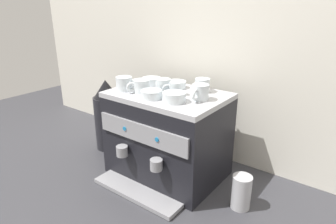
{
  "coord_description": "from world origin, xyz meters",
  "views": [
    {
      "loc": [
        0.83,
        -1.1,
        0.86
      ],
      "look_at": [
        0.0,
        0.0,
        0.34
      ],
      "focal_mm": 31.48,
      "sensor_mm": 36.0,
      "label": 1
    }
  ],
  "objects_px": {
    "ceramic_cup_1": "(175,89)",
    "milk_pitcher": "(241,192)",
    "ceramic_bowl_3": "(151,94)",
    "ceramic_cup_0": "(125,84)",
    "ceramic_cup_2": "(140,86)",
    "ceramic_cup_3": "(203,85)",
    "ceramic_bowl_2": "(176,85)",
    "ceramic_cup_5": "(200,92)",
    "ceramic_cup_4": "(164,86)",
    "coffee_grinder": "(108,116)",
    "ceramic_bowl_0": "(174,97)",
    "ceramic_bowl_1": "(152,82)",
    "espresso_machine": "(167,135)"
  },
  "relations": [
    {
      "from": "ceramic_cup_1",
      "to": "milk_pitcher",
      "type": "distance_m",
      "value": 0.55
    },
    {
      "from": "ceramic_cup_0",
      "to": "milk_pitcher",
      "type": "relative_size",
      "value": 0.73
    },
    {
      "from": "ceramic_cup_4",
      "to": "ceramic_bowl_1",
      "type": "relative_size",
      "value": 0.94
    },
    {
      "from": "ceramic_cup_0",
      "to": "ceramic_cup_3",
      "type": "bearing_deg",
      "value": 33.11
    },
    {
      "from": "ceramic_cup_2",
      "to": "ceramic_bowl_0",
      "type": "relative_size",
      "value": 1.05
    },
    {
      "from": "ceramic_bowl_2",
      "to": "milk_pitcher",
      "type": "bearing_deg",
      "value": -16.63
    },
    {
      "from": "ceramic_cup_4",
      "to": "ceramic_cup_5",
      "type": "height_order",
      "value": "ceramic_cup_5"
    },
    {
      "from": "ceramic_cup_3",
      "to": "ceramic_bowl_1",
      "type": "bearing_deg",
      "value": -169.22
    },
    {
      "from": "ceramic_cup_3",
      "to": "ceramic_bowl_0",
      "type": "bearing_deg",
      "value": -96.01
    },
    {
      "from": "ceramic_cup_1",
      "to": "coffee_grinder",
      "type": "height_order",
      "value": "ceramic_cup_1"
    },
    {
      "from": "ceramic_cup_0",
      "to": "ceramic_cup_5",
      "type": "relative_size",
      "value": 0.99
    },
    {
      "from": "ceramic_cup_2",
      "to": "ceramic_cup_1",
      "type": "bearing_deg",
      "value": 20.92
    },
    {
      "from": "ceramic_bowl_0",
      "to": "ceramic_cup_0",
      "type": "bearing_deg",
      "value": -179.88
    },
    {
      "from": "ceramic_cup_5",
      "to": "ceramic_bowl_2",
      "type": "height_order",
      "value": "ceramic_cup_5"
    },
    {
      "from": "ceramic_bowl_0",
      "to": "milk_pitcher",
      "type": "distance_m",
      "value": 0.51
    },
    {
      "from": "espresso_machine",
      "to": "ceramic_cup_0",
      "type": "distance_m",
      "value": 0.34
    },
    {
      "from": "ceramic_cup_5",
      "to": "ceramic_bowl_0",
      "type": "height_order",
      "value": "ceramic_cup_5"
    },
    {
      "from": "coffee_grinder",
      "to": "milk_pitcher",
      "type": "relative_size",
      "value": 2.77
    },
    {
      "from": "ceramic_cup_1",
      "to": "ceramic_cup_3",
      "type": "height_order",
      "value": "ceramic_cup_3"
    },
    {
      "from": "ceramic_bowl_3",
      "to": "milk_pitcher",
      "type": "bearing_deg",
      "value": 9.59
    },
    {
      "from": "ceramic_cup_2",
      "to": "ceramic_bowl_2",
      "type": "relative_size",
      "value": 1.05
    },
    {
      "from": "ceramic_cup_4",
      "to": "ceramic_bowl_3",
      "type": "bearing_deg",
      "value": -83.58
    },
    {
      "from": "ceramic_cup_2",
      "to": "milk_pitcher",
      "type": "relative_size",
      "value": 0.7
    },
    {
      "from": "ceramic_cup_1",
      "to": "ceramic_bowl_2",
      "type": "relative_size",
      "value": 0.77
    },
    {
      "from": "espresso_machine",
      "to": "ceramic_cup_2",
      "type": "height_order",
      "value": "ceramic_cup_2"
    },
    {
      "from": "ceramic_bowl_2",
      "to": "ceramic_bowl_3",
      "type": "relative_size",
      "value": 1.05
    },
    {
      "from": "ceramic_bowl_1",
      "to": "milk_pitcher",
      "type": "bearing_deg",
      "value": -9.87
    },
    {
      "from": "ceramic_cup_2",
      "to": "ceramic_cup_0",
      "type": "bearing_deg",
      "value": -166.54
    },
    {
      "from": "milk_pitcher",
      "to": "ceramic_cup_2",
      "type": "bearing_deg",
      "value": -176.41
    },
    {
      "from": "ceramic_bowl_1",
      "to": "ceramic_cup_3",
      "type": "bearing_deg",
      "value": 10.78
    },
    {
      "from": "espresso_machine",
      "to": "coffee_grinder",
      "type": "xyz_separation_m",
      "value": [
        -0.47,
        0.02,
        -0.01
      ]
    },
    {
      "from": "ceramic_bowl_0",
      "to": "ceramic_bowl_1",
      "type": "bearing_deg",
      "value": 149.0
    },
    {
      "from": "ceramic_bowl_1",
      "to": "ceramic_bowl_3",
      "type": "distance_m",
      "value": 0.23
    },
    {
      "from": "ceramic_cup_1",
      "to": "ceramic_bowl_3",
      "type": "distance_m",
      "value": 0.12
    },
    {
      "from": "coffee_grinder",
      "to": "ceramic_cup_5",
      "type": "bearing_deg",
      "value": -1.53
    },
    {
      "from": "ceramic_cup_2",
      "to": "ceramic_bowl_0",
      "type": "height_order",
      "value": "ceramic_cup_2"
    },
    {
      "from": "ceramic_cup_0",
      "to": "ceramic_cup_1",
      "type": "height_order",
      "value": "ceramic_cup_0"
    },
    {
      "from": "ceramic_cup_4",
      "to": "coffee_grinder",
      "type": "relative_size",
      "value": 0.22
    },
    {
      "from": "ceramic_cup_2",
      "to": "ceramic_cup_5",
      "type": "xyz_separation_m",
      "value": [
        0.29,
        0.07,
        0.0
      ]
    },
    {
      "from": "ceramic_cup_1",
      "to": "milk_pitcher",
      "type": "xyz_separation_m",
      "value": [
        0.38,
        -0.03,
        -0.4
      ]
    },
    {
      "from": "ceramic_cup_1",
      "to": "coffee_grinder",
      "type": "distance_m",
      "value": 0.59
    },
    {
      "from": "ceramic_cup_3",
      "to": "ceramic_bowl_2",
      "type": "distance_m",
      "value": 0.15
    },
    {
      "from": "ceramic_cup_2",
      "to": "milk_pitcher",
      "type": "bearing_deg",
      "value": 3.59
    },
    {
      "from": "ceramic_cup_5",
      "to": "ceramic_bowl_1",
      "type": "distance_m",
      "value": 0.35
    },
    {
      "from": "ceramic_cup_3",
      "to": "ceramic_cup_5",
      "type": "bearing_deg",
      "value": -64.39
    },
    {
      "from": "ceramic_cup_5",
      "to": "ceramic_cup_1",
      "type": "bearing_deg",
      "value": -175.94
    },
    {
      "from": "ceramic_bowl_2",
      "to": "milk_pitcher",
      "type": "height_order",
      "value": "ceramic_bowl_2"
    },
    {
      "from": "ceramic_cup_4",
      "to": "coffee_grinder",
      "type": "distance_m",
      "value": 0.52
    },
    {
      "from": "espresso_machine",
      "to": "ceramic_bowl_2",
      "type": "bearing_deg",
      "value": 102.15
    },
    {
      "from": "ceramic_cup_5",
      "to": "ceramic_bowl_0",
      "type": "xyz_separation_m",
      "value": [
        -0.08,
        -0.09,
        -0.02
      ]
    }
  ]
}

